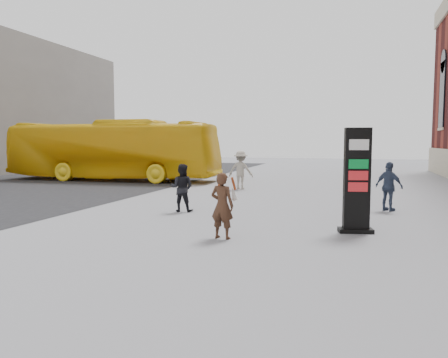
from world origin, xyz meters
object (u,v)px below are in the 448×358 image
(info_pylon, at_px, (357,181))
(pedestrian_c, at_px, (389,187))
(pedestrian_b, at_px, (241,170))
(woman, at_px, (222,205))
(bus, at_px, (113,150))
(pedestrian_a, at_px, (182,188))

(info_pylon, relative_size, pedestrian_c, 1.62)
(info_pylon, xyz_separation_m, pedestrian_b, (-5.31, 8.83, -0.40))
(woman, bearing_deg, bus, -41.11)
(info_pylon, height_order, pedestrian_c, info_pylon)
(pedestrian_b, bearing_deg, pedestrian_c, 144.37)
(woman, xyz_separation_m, bus, (-10.73, 13.03, 0.95))
(pedestrian_b, distance_m, pedestrian_c, 8.07)
(woman, relative_size, pedestrian_c, 0.97)
(bus, xyz_separation_m, pedestrian_b, (8.48, -2.56, -0.83))
(pedestrian_a, bearing_deg, info_pylon, 158.11)
(woman, distance_m, pedestrian_c, 6.87)
(bus, height_order, pedestrian_a, bus)
(info_pylon, relative_size, pedestrian_b, 1.43)
(woman, distance_m, bus, 16.91)
(pedestrian_a, bearing_deg, woman, 121.66)
(bus, distance_m, pedestrian_b, 8.89)
(pedestrian_b, bearing_deg, pedestrian_a, 90.77)
(info_pylon, height_order, woman, info_pylon)
(pedestrian_a, bearing_deg, bus, -52.63)
(woman, height_order, pedestrian_c, pedestrian_c)
(woman, distance_m, pedestrian_b, 10.71)
(info_pylon, bearing_deg, bus, 129.13)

